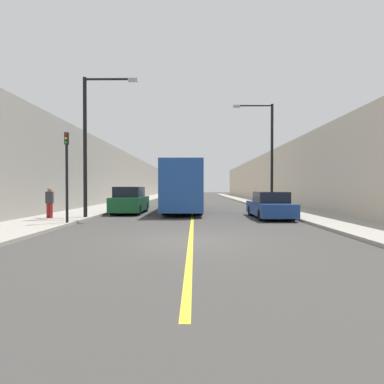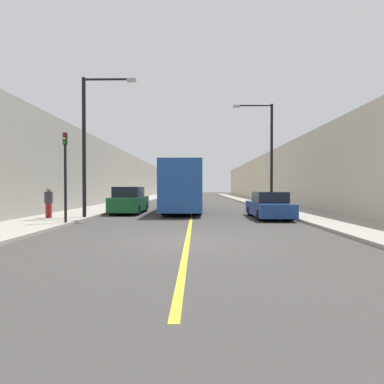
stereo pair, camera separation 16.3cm
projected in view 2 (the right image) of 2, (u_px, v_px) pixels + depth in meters
ground_plane at (187, 241)px, 9.84m from camera, size 200.00×200.00×0.00m
sidewalk_left at (140, 200)px, 39.94m from camera, size 3.44×72.00×0.13m
sidewalk_right at (249, 200)px, 39.73m from camera, size 3.44×72.00×0.13m
building_row_left at (112, 176)px, 39.95m from camera, size 4.00×72.00×6.46m
building_row_right at (277, 178)px, 39.63m from camera, size 4.00×72.00×6.07m
road_center_line at (194, 201)px, 39.83m from camera, size 0.16×72.00×0.01m
bus at (184, 186)px, 22.55m from camera, size 2.56×11.66×3.43m
parked_suv_left at (129, 201)px, 20.21m from camera, size 1.89×4.49×1.80m
car_right_near at (269, 206)px, 17.08m from camera, size 1.87×4.68×1.51m
street_lamp_left at (89, 137)px, 16.38m from camera, size 2.98×0.24×7.63m
street_lamp_right at (268, 149)px, 22.15m from camera, size 2.98×0.24×7.79m
traffic_light at (65, 174)px, 13.82m from camera, size 0.16×0.18×4.15m
pedestrian at (49, 202)px, 15.91m from camera, size 0.36×0.23×1.63m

